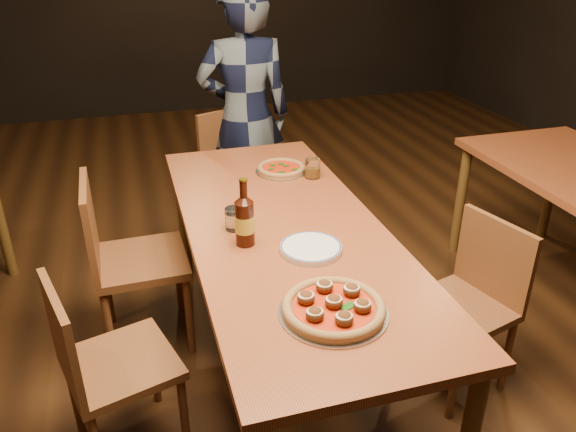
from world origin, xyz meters
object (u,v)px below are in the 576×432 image
object	(u,v)px
beer_bottle	(245,222)
plate_stack	(311,249)
chair_main_e	(459,307)
diner	(245,117)
chair_main_sw	(141,259)
amber_glass	(313,168)
pizza_margherita	(281,169)
table_main	(285,241)
chair_main_nw	(121,363)
pizza_meatball	(334,307)
chair_end	(245,180)
water_glass	(234,219)

from	to	relation	value
beer_bottle	plate_stack	bearing A→B (deg)	-28.93
chair_main_e	plate_stack	xyz separation A→B (m)	(-0.65, 0.08, 0.35)
beer_bottle	diner	distance (m)	1.52
chair_main_sw	plate_stack	distance (m)	0.95
chair_main_sw	amber_glass	size ratio (longest dim) A/B	9.39
pizza_margherita	chair_main_e	bearing A→B (deg)	-58.70
table_main	chair_main_sw	distance (m)	0.75
beer_bottle	amber_glass	distance (m)	0.74
chair_main_nw	chair_main_sw	xyz separation A→B (m)	(0.12, 0.66, 0.05)
amber_glass	plate_stack	bearing A→B (deg)	-109.15
pizza_meatball	pizza_margherita	distance (m)	1.22
pizza_meatball	beer_bottle	size ratio (longest dim) A/B	1.31
chair_end	chair_main_sw	bearing A→B (deg)	-151.40
pizza_margherita	plate_stack	world-z (taller)	pizza_margherita
chair_main_e	chair_main_nw	bearing A→B (deg)	-107.08
chair_main_sw	diner	xyz separation A→B (m)	(0.74, 0.98, 0.35)
chair_main_e	pizza_margherita	size ratio (longest dim) A/B	3.11
chair_main_nw	diner	xyz separation A→B (m)	(0.86, 1.65, 0.40)
plate_stack	amber_glass	world-z (taller)	amber_glass
chair_main_nw	beer_bottle	xyz separation A→B (m)	(0.52, 0.16, 0.44)
beer_bottle	chair_end	bearing A→B (deg)	77.92
chair_end	beer_bottle	world-z (taller)	beer_bottle
plate_stack	water_glass	distance (m)	0.36
plate_stack	beer_bottle	bearing A→B (deg)	151.07
water_glass	diner	bearing A→B (deg)	75.58
chair_end	diner	xyz separation A→B (m)	(0.05, 0.15, 0.36)
chair_main_sw	water_glass	xyz separation A→B (m)	(0.39, -0.36, 0.34)
chair_main_e	beer_bottle	world-z (taller)	beer_bottle
pizza_margherita	amber_glass	world-z (taller)	amber_glass
chair_main_nw	pizza_meatball	size ratio (longest dim) A/B	2.31
chair_main_sw	water_glass	world-z (taller)	chair_main_sw
plate_stack	water_glass	world-z (taller)	water_glass
chair_end	amber_glass	world-z (taller)	chair_end
beer_bottle	chair_main_sw	bearing A→B (deg)	129.22
table_main	chair_main_nw	size ratio (longest dim) A/B	2.43
diner	amber_glass	bearing A→B (deg)	103.52
chair_main_sw	amber_glass	bearing A→B (deg)	-87.04
chair_main_e	plate_stack	distance (m)	0.75
pizza_margherita	diner	size ratio (longest dim) A/B	0.16
chair_main_e	water_glass	xyz separation A→B (m)	(-0.90, 0.35, 0.39)
pizza_meatball	water_glass	world-z (taller)	water_glass
chair_main_nw	water_glass	xyz separation A→B (m)	(0.51, 0.30, 0.38)
table_main	beer_bottle	size ratio (longest dim) A/B	7.36
table_main	amber_glass	distance (m)	0.56
water_glass	amber_glass	distance (m)	0.65
pizza_margherita	plate_stack	size ratio (longest dim) A/B	1.10
chair_main_sw	chair_main_e	size ratio (longest dim) A/B	1.12
pizza_margherita	pizza_meatball	bearing A→B (deg)	-97.87
pizza_margherita	plate_stack	bearing A→B (deg)	-97.76
chair_main_nw	pizza_meatball	distance (m)	0.87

